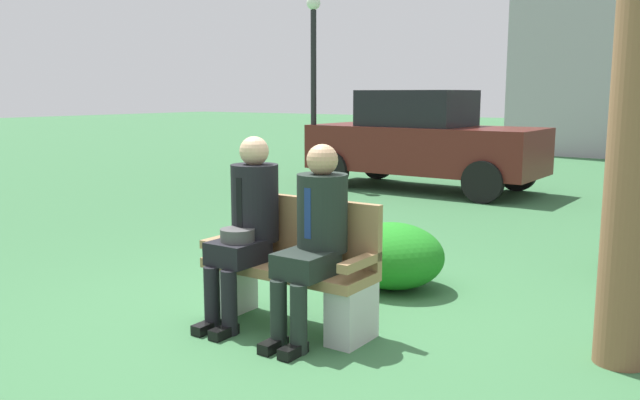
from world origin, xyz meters
TOP-DOWN VIEW (x-y plane):
  - ground_plane at (0.00, 0.00)m, footprint 80.00×80.00m
  - park_bench at (0.06, -0.07)m, footprint 1.26×0.44m
  - seated_man_left at (-0.24, -0.19)m, footprint 0.34×0.72m
  - seated_man_right at (0.34, -0.19)m, footprint 0.34×0.72m
  - shrub_mid_lawn at (0.22, 1.13)m, footprint 0.89×0.81m
  - shrub_far_lawn at (-0.88, 1.63)m, footprint 0.84×0.77m
  - parked_car_near at (-2.14, 6.54)m, footprint 3.92×1.75m
  - street_lamp at (-3.94, 5.90)m, footprint 0.24×0.24m

SIDE VIEW (x-z plane):
  - ground_plane at x=0.00m, z-range 0.00..0.00m
  - shrub_far_lawn at x=-0.88m, z-range 0.00..0.53m
  - shrub_mid_lawn at x=0.22m, z-range 0.00..0.55m
  - park_bench at x=0.06m, z-range -0.06..0.84m
  - seated_man_right at x=0.34m, z-range 0.08..1.38m
  - seated_man_left at x=-0.24m, z-range 0.07..1.40m
  - parked_car_near at x=-2.14m, z-range 0.00..1.68m
  - street_lamp at x=-3.94m, z-range 0.39..3.67m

